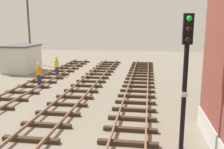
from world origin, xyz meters
name	(u,v)px	position (x,y,z in m)	size (l,w,h in m)	color
signal_mast	(186,67)	(3.35, 3.42, 3.28)	(0.36, 0.40, 5.22)	black
control_hut	(22,58)	(-11.10, 18.02, 1.39)	(3.00, 3.80, 2.76)	silver
utility_pole_far	(29,27)	(-12.58, 23.03, 4.49)	(1.80, 0.24, 8.59)	brown
track_worker_foreground	(57,66)	(-6.71, 16.47, 0.93)	(0.40, 0.40, 1.87)	#262D4C
track_worker_distant	(39,74)	(-6.72, 12.56, 0.93)	(0.40, 0.40, 1.87)	#262D4C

